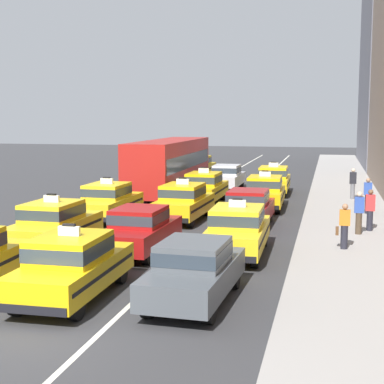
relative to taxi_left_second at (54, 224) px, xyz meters
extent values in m
plane|color=#353538|center=(3.11, -7.72, -0.88)|extent=(160.00, 160.00, 0.00)
cube|color=silver|center=(1.51, 12.28, -0.87)|extent=(0.14, 80.00, 0.01)
cube|color=silver|center=(4.71, 12.28, -0.87)|extent=(0.14, 80.00, 0.01)
cube|color=#9E9993|center=(10.31, 7.28, -0.80)|extent=(4.00, 90.00, 0.15)
cylinder|color=black|center=(0.75, -3.84, -0.56)|extent=(0.26, 0.65, 0.64)
cube|color=black|center=(-0.01, -3.18, -0.46)|extent=(1.71, 0.20, 0.20)
cylinder|color=black|center=(-0.71, 1.59, -0.56)|extent=(0.25, 0.64, 0.64)
cylinder|color=black|center=(0.77, 1.57, -0.56)|extent=(0.25, 0.64, 0.64)
cylinder|color=black|center=(-0.76, -1.47, -0.56)|extent=(0.25, 0.64, 0.64)
cylinder|color=black|center=(0.71, -1.49, -0.56)|extent=(0.25, 0.64, 0.64)
cube|color=yellow|center=(0.00, 0.05, -0.21)|extent=(1.88, 4.53, 0.70)
cube|color=black|center=(0.00, 0.05, -0.16)|extent=(1.89, 4.17, 0.10)
cube|color=yellow|center=(0.00, -0.10, 0.46)|extent=(1.64, 2.13, 0.64)
cube|color=#2D3842|center=(0.00, -0.10, 0.46)|extent=(1.66, 2.15, 0.35)
cube|color=white|center=(0.00, -0.10, 0.90)|extent=(0.56, 0.13, 0.24)
cube|color=black|center=(0.00, -0.10, 1.05)|extent=(0.32, 0.12, 0.06)
cube|color=black|center=(0.04, 2.26, -0.46)|extent=(1.71, 0.17, 0.20)
cube|color=black|center=(-0.04, -2.16, -0.46)|extent=(1.71, 0.17, 0.20)
cylinder|color=black|center=(-0.94, 7.36, -0.56)|extent=(0.25, 0.64, 0.64)
cylinder|color=black|center=(0.53, 7.34, -0.56)|extent=(0.25, 0.64, 0.64)
cylinder|color=black|center=(-0.98, 4.30, -0.56)|extent=(0.25, 0.64, 0.64)
cylinder|color=black|center=(0.50, 4.28, -0.56)|extent=(0.25, 0.64, 0.64)
cube|color=yellow|center=(-0.22, 5.82, -0.21)|extent=(1.85, 4.52, 0.70)
cube|color=black|center=(-0.22, 5.82, -0.16)|extent=(1.87, 4.16, 0.10)
cube|color=yellow|center=(-0.22, 5.67, 0.46)|extent=(1.62, 2.12, 0.64)
cube|color=#2D3842|center=(-0.22, 5.67, 0.46)|extent=(1.64, 2.14, 0.35)
cube|color=white|center=(-0.22, 5.67, 0.90)|extent=(0.56, 0.13, 0.24)
cube|color=black|center=(-0.22, 5.67, 1.05)|extent=(0.32, 0.11, 0.06)
cube|color=black|center=(-0.20, 8.03, -0.46)|extent=(1.71, 0.16, 0.20)
cube|color=black|center=(-0.25, 3.61, -0.46)|extent=(1.71, 0.16, 0.20)
cylinder|color=black|center=(-0.98, 18.65, -0.56)|extent=(0.24, 0.64, 0.64)
cylinder|color=black|center=(1.02, 18.67, -0.56)|extent=(0.24, 0.64, 0.64)
cylinder|color=black|center=(-0.93, 11.93, -0.56)|extent=(0.24, 0.64, 0.64)
cylinder|color=black|center=(1.07, 11.95, -0.56)|extent=(0.24, 0.64, 0.64)
cube|color=#B21E19|center=(0.04, 15.30, 0.89)|extent=(2.58, 11.22, 2.90)
cube|color=#2D3842|center=(0.04, 15.30, 1.14)|extent=(2.59, 10.77, 0.84)
cube|color=black|center=(0.01, 20.85, 2.09)|extent=(2.13, 0.09, 0.36)
cylinder|color=black|center=(-1.03, 26.33, -0.56)|extent=(0.24, 0.64, 0.64)
cylinder|color=black|center=(0.45, 26.33, -0.56)|extent=(0.24, 0.64, 0.64)
cylinder|color=black|center=(-1.02, 23.27, -0.56)|extent=(0.24, 0.64, 0.64)
cylinder|color=black|center=(0.46, 23.27, -0.56)|extent=(0.24, 0.64, 0.64)
cube|color=yellow|center=(-0.29, 24.80, -0.21)|extent=(1.82, 4.51, 0.70)
cube|color=black|center=(-0.29, 24.80, -0.16)|extent=(1.84, 4.15, 0.10)
cube|color=yellow|center=(-0.28, 24.65, 0.46)|extent=(1.61, 2.11, 0.64)
cube|color=#2D3842|center=(-0.28, 24.65, 0.46)|extent=(1.63, 2.13, 0.35)
cube|color=white|center=(-0.28, 24.65, 0.90)|extent=(0.56, 0.12, 0.24)
cube|color=black|center=(-0.28, 24.65, 1.05)|extent=(0.32, 0.11, 0.06)
cube|color=black|center=(-0.30, 27.01, -0.46)|extent=(1.71, 0.15, 0.20)
cube|color=black|center=(-0.27, 22.59, -0.46)|extent=(1.71, 0.15, 0.20)
cylinder|color=black|center=(2.33, -3.64, -0.56)|extent=(0.25, 0.64, 0.64)
cylinder|color=black|center=(3.81, -3.62, -0.56)|extent=(0.25, 0.64, 0.64)
cylinder|color=black|center=(2.38, -6.70, -0.56)|extent=(0.25, 0.64, 0.64)
cylinder|color=black|center=(3.85, -6.68, -0.56)|extent=(0.25, 0.64, 0.64)
cube|color=yellow|center=(3.09, -5.16, -0.21)|extent=(1.86, 4.52, 0.70)
cube|color=black|center=(3.09, -5.16, -0.16)|extent=(1.88, 4.16, 0.10)
cube|color=yellow|center=(3.09, -5.31, 0.46)|extent=(1.63, 2.12, 0.64)
cube|color=#2D3842|center=(3.09, -5.31, 0.46)|extent=(1.65, 2.14, 0.35)
cube|color=white|center=(3.09, -5.31, 0.90)|extent=(0.56, 0.13, 0.24)
cube|color=black|center=(3.09, -5.31, 1.05)|extent=(0.32, 0.11, 0.06)
cube|color=black|center=(3.06, -2.95, -0.46)|extent=(1.71, 0.16, 0.20)
cube|color=black|center=(3.12, -7.37, -0.46)|extent=(1.71, 0.16, 0.20)
cylinder|color=black|center=(2.52, 1.42, -0.56)|extent=(0.25, 0.65, 0.64)
cylinder|color=black|center=(3.96, 1.39, -0.56)|extent=(0.25, 0.65, 0.64)
cylinder|color=black|center=(2.45, -1.42, -0.56)|extent=(0.25, 0.65, 0.64)
cylinder|color=black|center=(3.89, -1.45, -0.56)|extent=(0.25, 0.65, 0.64)
cube|color=maroon|center=(3.20, -0.02, -0.23)|extent=(1.86, 4.34, 0.66)
cube|color=maroon|center=(3.20, -0.12, 0.40)|extent=(1.60, 1.94, 0.60)
cube|color=#2D3842|center=(3.20, -0.12, 0.40)|extent=(1.62, 1.96, 0.33)
cylinder|color=black|center=(2.44, 7.94, -0.56)|extent=(0.26, 0.65, 0.64)
cylinder|color=black|center=(3.92, 7.89, -0.56)|extent=(0.26, 0.65, 0.64)
cylinder|color=black|center=(2.34, 4.88, -0.56)|extent=(0.26, 0.65, 0.64)
cylinder|color=black|center=(3.81, 4.83, -0.56)|extent=(0.26, 0.65, 0.64)
cube|color=yellow|center=(3.13, 6.38, -0.21)|extent=(1.96, 4.56, 0.70)
cube|color=black|center=(3.13, 6.38, -0.16)|extent=(1.97, 4.20, 0.10)
cube|color=yellow|center=(3.12, 6.23, 0.46)|extent=(1.67, 2.16, 0.64)
cube|color=#2D3842|center=(3.12, 6.23, 0.46)|extent=(1.69, 2.18, 0.35)
cube|color=white|center=(3.12, 6.23, 0.90)|extent=(0.56, 0.14, 0.24)
cube|color=black|center=(3.12, 6.23, 1.05)|extent=(0.32, 0.12, 0.06)
cube|color=black|center=(3.21, 8.59, -0.46)|extent=(1.71, 0.20, 0.20)
cube|color=black|center=(3.05, 4.17, -0.46)|extent=(1.71, 0.20, 0.20)
cylinder|color=black|center=(2.20, 13.35, -0.56)|extent=(0.25, 0.64, 0.64)
cylinder|color=black|center=(3.67, 13.33, -0.56)|extent=(0.25, 0.64, 0.64)
cylinder|color=black|center=(2.15, 10.29, -0.56)|extent=(0.25, 0.64, 0.64)
cylinder|color=black|center=(3.63, 10.27, -0.56)|extent=(0.25, 0.64, 0.64)
cube|color=yellow|center=(2.91, 11.81, -0.21)|extent=(1.87, 4.53, 0.70)
cube|color=black|center=(2.91, 11.81, -0.16)|extent=(1.88, 4.17, 0.10)
cube|color=yellow|center=(2.91, 11.66, 0.46)|extent=(1.63, 2.12, 0.64)
cube|color=#2D3842|center=(2.91, 11.66, 0.46)|extent=(1.65, 2.14, 0.35)
cube|color=white|center=(2.91, 11.66, 0.90)|extent=(0.56, 0.13, 0.24)
cube|color=black|center=(2.91, 11.66, 1.05)|extent=(0.32, 0.11, 0.06)
cube|color=black|center=(2.95, 14.02, -0.46)|extent=(1.71, 0.17, 0.20)
cube|color=black|center=(2.88, 9.60, -0.46)|extent=(1.71, 0.17, 0.20)
cylinder|color=black|center=(2.36, 19.38, -0.56)|extent=(0.24, 0.64, 0.64)
cylinder|color=black|center=(3.81, 19.37, -0.56)|extent=(0.24, 0.64, 0.64)
cylinder|color=black|center=(2.34, 16.54, -0.56)|extent=(0.24, 0.64, 0.64)
cylinder|color=black|center=(3.79, 16.53, -0.56)|extent=(0.24, 0.64, 0.64)
cube|color=silver|center=(3.07, 17.96, -0.23)|extent=(1.79, 4.31, 0.66)
cube|color=silver|center=(3.07, 17.86, 0.40)|extent=(1.57, 1.91, 0.60)
cube|color=#2D3842|center=(3.07, 17.86, 0.40)|extent=(1.59, 1.93, 0.33)
cylinder|color=black|center=(5.54, -3.32, -0.56)|extent=(0.27, 0.65, 0.64)
cylinder|color=black|center=(6.98, -3.39, -0.56)|extent=(0.27, 0.65, 0.64)
cylinder|color=black|center=(5.42, -6.16, -0.56)|extent=(0.27, 0.65, 0.64)
cylinder|color=black|center=(6.87, -6.22, -0.56)|extent=(0.27, 0.65, 0.64)
cube|color=#4C5156|center=(6.20, -4.77, -0.23)|extent=(1.94, 4.37, 0.66)
cube|color=#4C5156|center=(6.20, -4.87, 0.40)|extent=(1.64, 1.96, 0.60)
cube|color=#2D3842|center=(6.20, -4.87, 0.40)|extent=(1.66, 1.98, 0.33)
cylinder|color=black|center=(5.71, 1.94, -0.56)|extent=(0.25, 0.65, 0.64)
cylinder|color=black|center=(7.19, 1.98, -0.56)|extent=(0.25, 0.65, 0.64)
cylinder|color=black|center=(5.78, -1.12, -0.56)|extent=(0.25, 0.65, 0.64)
cylinder|color=black|center=(7.26, -1.08, -0.56)|extent=(0.25, 0.65, 0.64)
cube|color=yellow|center=(6.48, 0.43, -0.21)|extent=(1.90, 4.54, 0.70)
cube|color=black|center=(6.48, 0.43, -0.16)|extent=(1.92, 4.18, 0.10)
cube|color=yellow|center=(6.49, 0.28, 0.46)|extent=(1.65, 2.14, 0.64)
cube|color=#2D3842|center=(6.49, 0.28, 0.46)|extent=(1.67, 2.16, 0.35)
cube|color=white|center=(6.49, 0.28, 0.90)|extent=(0.56, 0.13, 0.24)
cube|color=black|center=(6.49, 0.28, 1.05)|extent=(0.32, 0.12, 0.06)
cube|color=black|center=(6.43, 2.64, -0.46)|extent=(1.71, 0.18, 0.20)
cube|color=black|center=(6.53, -1.78, -0.46)|extent=(1.71, 0.18, 0.20)
cylinder|color=black|center=(5.44, 7.00, -0.56)|extent=(0.25, 0.64, 0.64)
cylinder|color=black|center=(6.88, 6.98, -0.56)|extent=(0.25, 0.64, 0.64)
cylinder|color=black|center=(5.40, 4.16, -0.56)|extent=(0.25, 0.64, 0.64)
cylinder|color=black|center=(6.84, 4.14, -0.56)|extent=(0.25, 0.64, 0.64)
cube|color=maroon|center=(6.14, 5.57, -0.23)|extent=(1.82, 4.32, 0.66)
cube|color=maroon|center=(6.14, 5.47, 0.40)|extent=(1.59, 1.92, 0.60)
cube|color=#2D3842|center=(6.14, 5.47, 0.40)|extent=(1.61, 1.94, 0.33)
cylinder|color=black|center=(5.51, 12.14, -0.56)|extent=(0.26, 0.65, 0.64)
cylinder|color=black|center=(6.99, 12.18, -0.56)|extent=(0.26, 0.65, 0.64)
cylinder|color=black|center=(5.59, 9.08, -0.56)|extent=(0.26, 0.65, 0.64)
cylinder|color=black|center=(7.07, 9.12, -0.56)|extent=(0.26, 0.65, 0.64)
cube|color=yellow|center=(6.29, 10.63, -0.21)|extent=(1.92, 4.55, 0.70)
cube|color=black|center=(6.29, 10.63, -0.16)|extent=(1.93, 4.19, 0.10)
cube|color=yellow|center=(6.29, 10.48, 0.46)|extent=(1.66, 2.14, 0.64)
cube|color=#2D3842|center=(6.29, 10.48, 0.46)|extent=(1.68, 2.16, 0.35)
cube|color=white|center=(6.29, 10.48, 0.90)|extent=(0.56, 0.13, 0.24)
cube|color=black|center=(6.29, 10.48, 1.05)|extent=(0.32, 0.12, 0.06)
cube|color=black|center=(6.23, 12.84, -0.46)|extent=(1.71, 0.19, 0.20)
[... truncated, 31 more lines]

